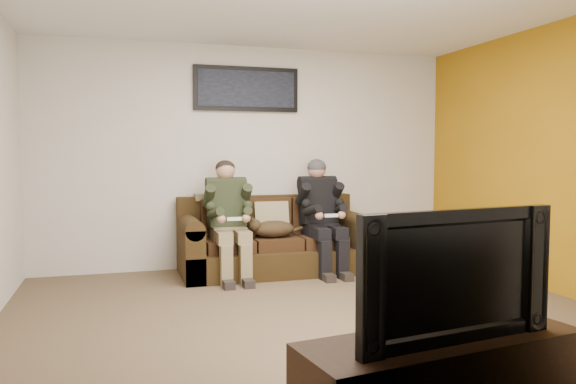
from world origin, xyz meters
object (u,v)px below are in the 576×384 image
object	(u,v)px
television	(443,272)
sofa	(272,243)
framed_poster	(247,89)
cat	(272,229)
tv_stand	(441,382)
person_left	(229,213)
person_right	(321,209)

from	to	relation	value
television	sofa	bearing A→B (deg)	79.26
sofa	television	size ratio (longest dim) A/B	1.89
framed_poster	television	bearing A→B (deg)	-89.62
framed_poster	cat	bearing A→B (deg)	-75.30
tv_stand	television	xyz separation A→B (m)	(0.00, 0.00, 0.55)
cat	framed_poster	distance (m)	1.69
cat	television	size ratio (longest dim) A/B	0.60
cat	television	world-z (taller)	television
sofa	person_left	distance (m)	0.68
sofa	person_left	world-z (taller)	person_left
person_left	framed_poster	bearing A→B (deg)	59.47
person_right	framed_poster	world-z (taller)	framed_poster
person_left	cat	distance (m)	0.52
sofa	framed_poster	xyz separation A→B (m)	(-0.20, 0.39, 1.78)
person_left	tv_stand	distance (m)	3.65
person_left	television	bearing A→B (deg)	-84.27
framed_poster	tv_stand	xyz separation A→B (m)	(0.03, -4.17, -1.87)
tv_stand	framed_poster	bearing A→B (deg)	82.25
sofa	tv_stand	world-z (taller)	sofa
person_left	framed_poster	xyz separation A→B (m)	(0.33, 0.56, 1.39)
person_right	framed_poster	size ratio (longest dim) A/B	1.02
framed_poster	television	size ratio (longest dim) A/B	1.14
framed_poster	person_left	bearing A→B (deg)	-120.53
sofa	television	distance (m)	3.81
sofa	cat	distance (m)	0.27
person_left	cat	size ratio (longest dim) A/B	1.93
person_left	cat	xyz separation A→B (m)	(0.48, -0.01, -0.19)
framed_poster	person_right	bearing A→B (deg)	-37.60
cat	television	distance (m)	3.61
person_left	tv_stand	size ratio (longest dim) A/B	0.87
sofa	person_right	bearing A→B (deg)	-17.94
person_left	tv_stand	xyz separation A→B (m)	(0.36, -3.60, -0.48)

